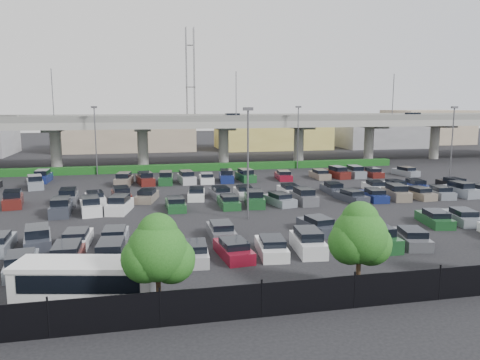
% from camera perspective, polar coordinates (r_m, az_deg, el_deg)
% --- Properties ---
extents(ground, '(280.00, 280.00, 0.00)m').
position_cam_1_polar(ground, '(51.33, -1.10, -2.66)').
color(ground, black).
extents(overpass, '(150.00, 13.00, 15.80)m').
position_cam_1_polar(overpass, '(81.89, -5.65, 6.65)').
color(overpass, gray).
rests_on(overpass, ground).
extents(hedge, '(66.00, 1.60, 1.10)m').
position_cam_1_polar(hedge, '(75.58, -4.79, 1.57)').
color(hedge, '#113B12').
rests_on(hedge, ground).
extents(fence, '(70.00, 0.10, 2.00)m').
position_cam_1_polar(fence, '(25.29, 11.56, -13.40)').
color(fence, black).
rests_on(fence, ground).
extents(tree_row, '(65.07, 3.66, 5.94)m').
position_cam_1_polar(tree_row, '(26.00, 11.97, -6.67)').
color(tree_row, '#332316').
rests_on(tree_row, ground).
extents(shuttle_bus, '(7.74, 4.07, 2.37)m').
position_cam_1_polar(shuttle_bus, '(26.63, -18.26, -11.61)').
color(shuttle_bus, silver).
rests_on(shuttle_bus, ground).
extents(parked_cars, '(63.04, 41.59, 1.67)m').
position_cam_1_polar(parked_cars, '(47.76, -0.66, -2.77)').
color(parked_cars, '#30343F').
rests_on(parked_cars, ground).
extents(light_poles, '(66.90, 48.38, 10.30)m').
position_cam_1_polar(light_poles, '(51.77, -6.05, 4.38)').
color(light_poles, '#505055').
rests_on(light_poles, ground).
extents(distant_buildings, '(138.00, 24.00, 9.00)m').
position_cam_1_polar(distant_buildings, '(113.48, -1.04, 5.76)').
color(distant_buildings, gray).
rests_on(distant_buildings, ground).
extents(comm_tower, '(2.40, 2.40, 30.00)m').
position_cam_1_polar(comm_tower, '(124.15, -6.05, 11.49)').
color(comm_tower, '#505055').
rests_on(comm_tower, ground).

